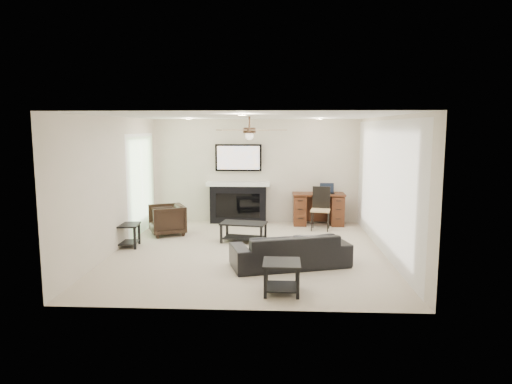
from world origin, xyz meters
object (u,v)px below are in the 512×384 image
(armchair, at_px, (167,220))
(desk, at_px, (318,209))
(sofa, at_px, (290,250))
(coffee_table, at_px, (244,232))
(fireplace_unit, at_px, (238,184))

(armchair, xyz_separation_m, desk, (3.35, 1.18, 0.05))
(sofa, bearing_deg, armchair, -56.02)
(coffee_table, xyz_separation_m, desk, (1.65, 1.73, 0.18))
(coffee_table, bearing_deg, desk, 56.37)
(coffee_table, height_order, fireplace_unit, fireplace_unit)
(armchair, relative_size, fireplace_unit, 0.38)
(coffee_table, distance_m, desk, 2.39)
(coffee_table, bearing_deg, armchair, 172.14)
(armchair, relative_size, coffee_table, 0.80)
(armchair, bearing_deg, desk, 84.73)
(sofa, relative_size, fireplace_unit, 1.01)
(fireplace_unit, relative_size, desk, 1.57)
(sofa, xyz_separation_m, desk, (0.75, 3.33, 0.10))
(fireplace_unit, bearing_deg, armchair, -137.83)
(desk, bearing_deg, fireplace_unit, 176.46)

